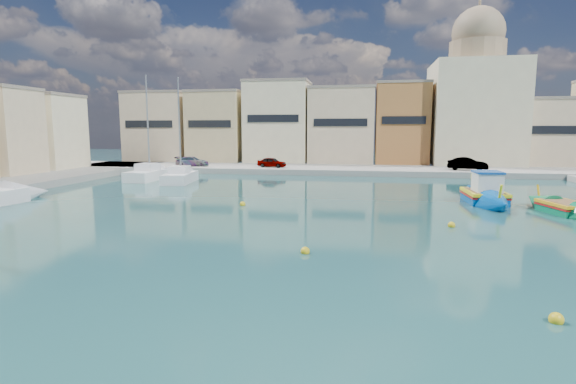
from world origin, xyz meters
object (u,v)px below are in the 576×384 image
(yacht_midnorth, at_px, (185,177))
(yacht_mid, at_px, (2,197))
(luzzu_green, at_px, (565,209))
(luzzu_blue_cabin, at_px, (484,197))
(yacht_north, at_px, (156,174))
(church_block, at_px, (474,98))

(yacht_midnorth, distance_m, yacht_mid, 15.55)
(luzzu_green, xyz_separation_m, yacht_midnorth, (-27.96, 11.69, 0.15))
(luzzu_blue_cabin, distance_m, yacht_north, 29.76)
(yacht_mid, bearing_deg, church_block, 42.10)
(luzzu_blue_cabin, bearing_deg, church_block, 79.66)
(church_block, height_order, yacht_mid, church_block)
(luzzu_blue_cabin, height_order, yacht_mid, yacht_mid)
(yacht_north, bearing_deg, yacht_mid, -101.12)
(yacht_north, relative_size, yacht_midnorth, 1.05)
(luzzu_blue_cabin, relative_size, luzzu_green, 1.21)
(luzzu_blue_cabin, xyz_separation_m, yacht_north, (-28.01, 10.06, 0.02))
(church_block, relative_size, luzzu_green, 2.53)
(luzzu_green, xyz_separation_m, yacht_mid, (-34.70, -2.32, 0.17))
(luzzu_green, height_order, yacht_mid, yacht_mid)
(yacht_north, height_order, yacht_mid, yacht_mid)
(luzzu_green, distance_m, yacht_midnorth, 30.31)
(luzzu_blue_cabin, height_order, luzzu_green, luzzu_blue_cabin)
(yacht_midnorth, bearing_deg, church_block, 32.32)
(church_block, distance_m, luzzu_green, 31.31)
(luzzu_green, bearing_deg, yacht_midnorth, 157.31)
(luzzu_blue_cabin, xyz_separation_m, luzzu_green, (3.61, -3.30, -0.15))
(yacht_midnorth, xyz_separation_m, yacht_mid, (-6.74, -14.01, 0.02))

